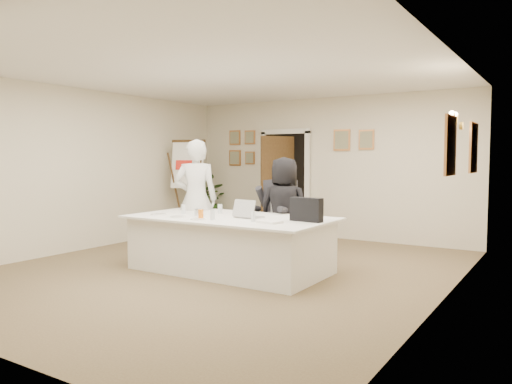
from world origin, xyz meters
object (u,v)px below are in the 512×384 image
(conference_table, at_px, (230,243))
(oj_glass, at_px, (201,214))
(laptop_bag, at_px, (306,210))
(potted_palm, at_px, (206,200))
(laptop, at_px, (249,208))
(steel_jug, at_px, (198,212))
(seated_man, at_px, (279,211))
(standing_man, at_px, (196,199))
(paper_stack, at_px, (270,222))
(standing_woman, at_px, (284,210))
(flip_chart, at_px, (190,192))

(conference_table, height_order, oj_glass, oj_glass)
(conference_table, bearing_deg, laptop_bag, 5.15)
(potted_palm, distance_m, laptop, 4.48)
(potted_palm, xyz_separation_m, oj_glass, (2.73, -3.61, 0.20))
(potted_palm, xyz_separation_m, steel_jug, (2.49, -3.38, 0.19))
(seated_man, xyz_separation_m, steel_jug, (-0.61, -1.26, 0.07))
(potted_palm, relative_size, laptop, 3.40)
(standing_man, xyz_separation_m, potted_palm, (-1.90, 2.70, -0.31))
(standing_man, height_order, laptop, standing_man)
(potted_palm, relative_size, paper_stack, 4.43)
(conference_table, relative_size, laptop_bag, 6.42)
(seated_man, xyz_separation_m, laptop, (0.10, -1.00, 0.15))
(laptop, bearing_deg, oj_glass, -127.33)
(steel_jug, bearing_deg, laptop, 20.24)
(laptop, xyz_separation_m, paper_stack, (0.54, -0.34, -0.13))
(conference_table, distance_m, paper_stack, 0.95)
(laptop, distance_m, laptop_bag, 0.87)
(laptop_bag, distance_m, paper_stack, 0.52)
(potted_palm, bearing_deg, standing_woman, -34.88)
(flip_chart, xyz_separation_m, laptop_bag, (3.73, -2.09, 0.04))
(potted_palm, bearing_deg, paper_stack, -42.83)
(laptop_bag, bearing_deg, potted_palm, 148.59)
(standing_man, relative_size, paper_stack, 6.54)
(flip_chart, relative_size, paper_stack, 6.65)
(standing_man, xyz_separation_m, paper_stack, (1.84, -0.77, -0.16))
(flip_chart, bearing_deg, standing_woman, -23.84)
(potted_palm, xyz_separation_m, laptop, (3.20, -3.12, 0.27))
(standing_woman, bearing_deg, laptop, 73.83)
(standing_woman, bearing_deg, conference_table, 57.78)
(laptop, bearing_deg, laptop_bag, 9.07)
(conference_table, relative_size, standing_man, 1.52)
(seated_man, height_order, oj_glass, seated_man)
(laptop_bag, bearing_deg, seated_man, 140.80)
(flip_chart, xyz_separation_m, potted_palm, (-0.34, 0.99, -0.25))
(oj_glass, bearing_deg, paper_stack, 7.93)
(standing_man, relative_size, oj_glass, 14.58)
(standing_man, height_order, paper_stack, standing_man)
(seated_man, height_order, laptop, seated_man)
(standing_woman, bearing_deg, steel_jug, 44.20)
(oj_glass, bearing_deg, flip_chart, 132.41)
(seated_man, xyz_separation_m, standing_man, (-1.20, -0.58, 0.19))
(laptop, distance_m, oj_glass, 0.68)
(conference_table, distance_m, steel_jug, 0.64)
(oj_glass, height_order, steel_jug, oj_glass)
(laptop, height_order, steel_jug, laptop)
(laptop, relative_size, paper_stack, 1.30)
(laptop_bag, distance_m, oj_glass, 1.44)
(potted_palm, bearing_deg, flip_chart, -71.13)
(seated_man, bearing_deg, laptop, -72.53)
(seated_man, distance_m, oj_glass, 1.54)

